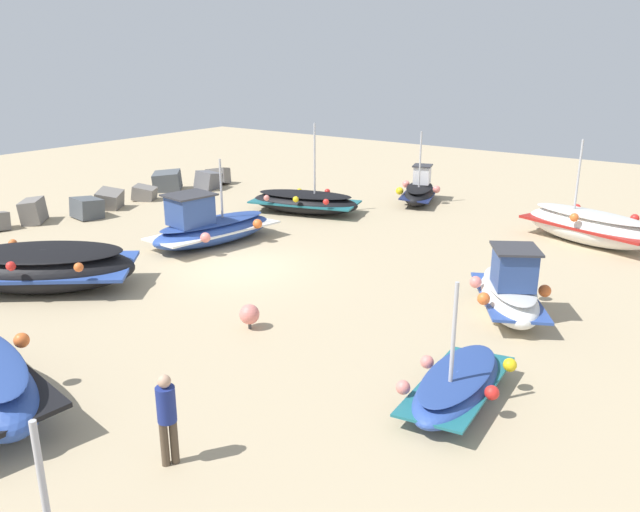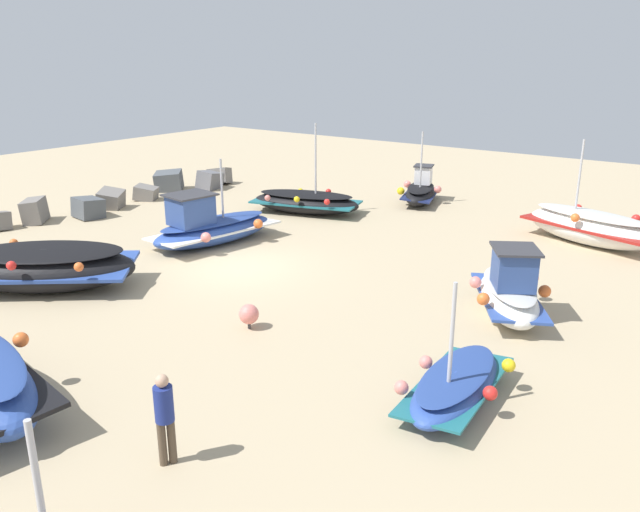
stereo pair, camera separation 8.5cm
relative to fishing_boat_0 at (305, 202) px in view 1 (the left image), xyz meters
The scene contains 11 objects.
ground_plane 7.47m from the fishing_boat_0, 159.73° to the right, with size 57.42×57.42×0.00m, color tan.
fishing_boat_0 is the anchor object (origin of this frame).
fishing_boat_1 5.66m from the fishing_boat_0, behind, with size 5.11×2.79×3.06m.
fishing_boat_2 12.38m from the fishing_boat_0, 117.24° to the right, with size 3.74×3.06×1.94m.
fishing_boat_3 11.22m from the fishing_boat_0, 77.86° to the right, with size 3.10×5.11×3.69m.
fishing_boat_5 11.71m from the fishing_boat_0, behind, with size 4.91×5.34×1.37m.
fishing_boat_7 15.73m from the fishing_boat_0, 131.77° to the right, with size 3.49×1.85×2.68m.
fishing_boat_8 5.53m from the fishing_boat_0, 33.60° to the right, with size 3.64×2.32×3.31m.
person_walking 17.49m from the fishing_boat_0, 150.17° to the right, with size 0.32×0.32×1.66m.
breakwater_rocks 10.14m from the fishing_boat_0, 131.30° to the left, with size 20.52×3.17×1.23m.
mooring_buoy_0 11.99m from the fishing_boat_0, 149.36° to the right, with size 0.50×0.50×0.64m.
Camera 1 is at (-14.03, -13.46, 6.60)m, focal length 35.58 mm.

